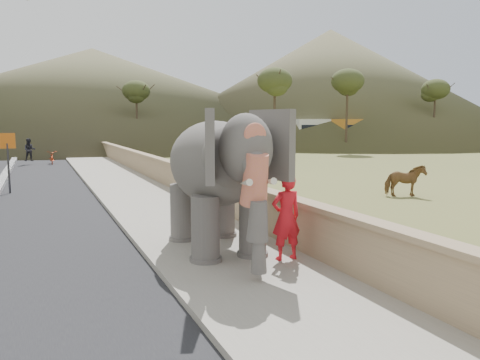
# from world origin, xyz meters

# --- Properties ---
(ground) EXTENTS (160.00, 160.00, 0.00)m
(ground) POSITION_xyz_m (0.00, 0.00, 0.00)
(ground) COLOR olive
(ground) RESTS_ON ground
(walkway) EXTENTS (3.00, 120.00, 0.15)m
(walkway) POSITION_xyz_m (0.00, 10.00, 0.07)
(walkway) COLOR #9E9687
(walkway) RESTS_ON ground
(parapet) EXTENTS (0.30, 120.00, 1.10)m
(parapet) POSITION_xyz_m (1.65, 10.00, 0.55)
(parapet) COLOR tan
(parapet) RESTS_ON ground
(signboard) EXTENTS (0.60, 0.08, 2.40)m
(signboard) POSITION_xyz_m (-4.50, 14.21, 1.64)
(signboard) COLOR #2D2D33
(signboard) RESTS_ON ground
(cow) EXTENTS (1.59, 1.13, 1.23)m
(cow) POSITION_xyz_m (9.35, 7.50, 0.61)
(cow) COLOR brown
(cow) RESTS_ON ground
(distant_car) EXTENTS (4.27, 1.80, 1.44)m
(distant_car) POSITION_xyz_m (18.44, 35.65, 0.72)
(distant_car) COLOR #B3B3BA
(distant_car) RESTS_ON ground
(bus_white) EXTENTS (11.28, 4.93, 3.10)m
(bus_white) POSITION_xyz_m (25.82, 33.60, 1.55)
(bus_white) COLOR silver
(bus_white) RESTS_ON ground
(bus_orange) EXTENTS (11.27, 4.53, 3.10)m
(bus_orange) POSITION_xyz_m (28.86, 33.42, 1.55)
(bus_orange) COLOR #C27722
(bus_orange) RESTS_ON ground
(hill_right) EXTENTS (56.00, 56.00, 16.00)m
(hill_right) POSITION_xyz_m (36.00, 52.00, 8.00)
(hill_right) COLOR brown
(hill_right) RESTS_ON ground
(hill_far) EXTENTS (80.00, 80.00, 14.00)m
(hill_far) POSITION_xyz_m (5.00, 70.00, 7.00)
(hill_far) COLOR brown
(hill_far) RESTS_ON ground
(elephant_and_man) EXTENTS (2.32, 4.01, 2.86)m
(elephant_and_man) POSITION_xyz_m (0.02, 3.03, 1.57)
(elephant_and_man) COLOR #655F5B
(elephant_and_man) RESTS_ON ground
(motorcyclist) EXTENTS (2.05, 1.71, 1.76)m
(motorcyclist) POSITION_xyz_m (-3.10, 27.58, 0.68)
(motorcyclist) COLOR #98280D
(motorcyclist) RESTS_ON ground
(trees) EXTENTS (47.87, 43.61, 8.77)m
(trees) POSITION_xyz_m (3.90, 26.60, 3.75)
(trees) COLOR #473828
(trees) RESTS_ON ground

